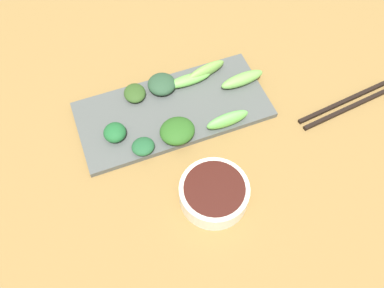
% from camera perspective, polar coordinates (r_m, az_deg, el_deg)
% --- Properties ---
extents(tabletop, '(2.10, 2.10, 0.02)m').
position_cam_1_polar(tabletop, '(0.80, -1.30, -1.22)').
color(tabletop, olive).
rests_on(tabletop, ground).
extents(sauce_bowl, '(0.12, 0.12, 0.04)m').
position_cam_1_polar(sauce_bowl, '(0.72, 3.14, -6.89)').
color(sauce_bowl, silver).
rests_on(sauce_bowl, tabletop).
extents(serving_plate, '(0.18, 0.39, 0.01)m').
position_cam_1_polar(serving_plate, '(0.84, -2.70, 4.83)').
color(serving_plate, '#4B504E').
rests_on(serving_plate, tabletop).
extents(broccoli_stalk_0, '(0.04, 0.10, 0.03)m').
position_cam_1_polar(broccoli_stalk_0, '(0.88, 1.96, 10.32)').
color(broccoli_stalk_0, '#71A548').
rests_on(broccoli_stalk_0, serving_plate).
extents(broccoli_leafy_1, '(0.07, 0.08, 0.03)m').
position_cam_1_polar(broccoli_leafy_1, '(0.78, -2.08, 1.88)').
color(broccoli_leafy_1, '#27581D').
rests_on(broccoli_leafy_1, serving_plate).
extents(broccoli_leafy_2, '(0.06, 0.05, 0.02)m').
position_cam_1_polar(broccoli_leafy_2, '(0.85, -8.10, 7.14)').
color(broccoli_leafy_2, '#2D4C1E').
rests_on(broccoli_leafy_2, serving_plate).
extents(broccoli_leafy_3, '(0.07, 0.07, 0.03)m').
position_cam_1_polar(broccoli_leafy_3, '(0.86, -4.31, 8.44)').
color(broccoli_leafy_3, '#28472F').
rests_on(broccoli_leafy_3, serving_plate).
extents(broccoli_stalk_4, '(0.03, 0.10, 0.02)m').
position_cam_1_polar(broccoli_stalk_4, '(0.86, -0.48, 9.06)').
color(broccoli_stalk_4, '#68B34C').
rests_on(broccoli_stalk_4, serving_plate).
extents(broccoli_leafy_5, '(0.04, 0.05, 0.02)m').
position_cam_1_polar(broccoli_leafy_5, '(0.77, -6.93, -0.34)').
color(broccoli_leafy_5, '#1F522E').
rests_on(broccoli_leafy_5, serving_plate).
extents(broccoli_leafy_6, '(0.06, 0.05, 0.03)m').
position_cam_1_polar(broccoli_leafy_6, '(0.80, -10.86, 1.62)').
color(broccoli_leafy_6, '#1D5A2B').
rests_on(broccoli_leafy_6, serving_plate).
extents(broccoli_stalk_7, '(0.03, 0.10, 0.03)m').
position_cam_1_polar(broccoli_stalk_7, '(0.87, 7.11, 9.07)').
color(broccoli_stalk_7, '#6CAA4D').
rests_on(broccoli_stalk_7, serving_plate).
extents(broccoli_stalk_8, '(0.03, 0.09, 0.03)m').
position_cam_1_polar(broccoli_stalk_8, '(0.80, 5.05, 3.45)').
color(broccoli_stalk_8, '#62B952').
rests_on(broccoli_stalk_8, serving_plate).
extents(chopsticks, '(0.05, 0.23, 0.01)m').
position_cam_1_polar(chopsticks, '(0.91, 21.07, 5.23)').
color(chopsticks, black).
rests_on(chopsticks, tabletop).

